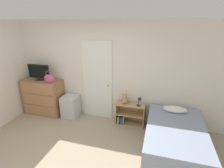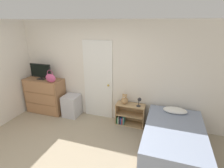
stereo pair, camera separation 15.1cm
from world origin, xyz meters
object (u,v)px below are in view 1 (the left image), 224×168
dresser (44,97)px  bed (175,139)px  desk_lamp (139,100)px  tv (39,72)px  teddy_bear (125,99)px  storage_bin (71,106)px  bookshelf (128,115)px  handbag (49,79)px

dresser → bed: 3.57m
bed → desk_lamp: bearing=138.9°
desk_lamp → tv: bearing=-179.0°
teddy_bear → bed: (1.19, -0.75, -0.38)m
dresser → tv: 0.72m
tv → storage_bin: bearing=1.4°
tv → bookshelf: bearing=2.3°
handbag → bookshelf: (2.04, 0.25, -0.87)m
teddy_bear → desk_lamp: (0.37, -0.04, 0.05)m
bookshelf → bed: size_ratio=0.39×
dresser → desk_lamp: 2.69m
tv → handbag: tv is taller
storage_bin → bed: (2.67, -0.69, -0.01)m
handbag → bookshelf: size_ratio=0.46×
teddy_bear → bed: bearing=-32.3°
bookshelf → desk_lamp: desk_lamp is taller
dresser → handbag: bearing=-22.0°
dresser → tv: bearing=-175.4°
handbag → teddy_bear: 2.00m
bookshelf → desk_lamp: (0.27, -0.05, 0.47)m
dresser → handbag: 0.73m
desk_lamp → bed: size_ratio=0.13×
dresser → teddy_bear: dresser is taller
storage_bin → bookshelf: (1.59, 0.08, -0.06)m
tv → desk_lamp: tv is taller
desk_lamp → bed: (0.82, -0.71, -0.43)m
desk_lamp → bed: 1.17m
tv → storage_bin: (0.87, 0.02, -0.92)m
storage_bin → bed: size_ratio=0.32×
teddy_bear → desk_lamp: bearing=-6.3°
storage_bin → bookshelf: 1.59m
teddy_bear → handbag: bearing=-173.1°
dresser → bed: (3.50, -0.67, -0.21)m
dresser → handbag: size_ratio=3.24×
handbag → storage_bin: bearing=20.2°
bookshelf → desk_lamp: bearing=-11.0°
bookshelf → bed: bed is taller
handbag → desk_lamp: handbag is taller
storage_bin → desk_lamp: 1.90m
handbag → bookshelf: 2.23m
dresser → storage_bin: 0.85m
handbag → bed: (3.13, -0.52, -0.82)m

